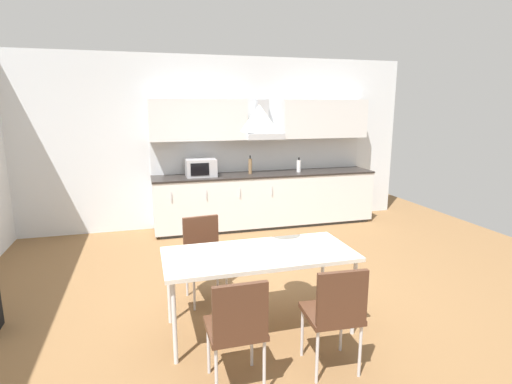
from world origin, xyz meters
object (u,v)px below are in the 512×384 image
(dining_table, at_px, (259,257))
(chair_far_left, at_px, (204,250))
(bottle_white, at_px, (299,166))
(chair_near_right, at_px, (336,309))
(pendant_lamp, at_px, (259,118))
(chair_near_left, at_px, (237,323))
(bottle_brown, at_px, (250,166))
(microwave, at_px, (201,168))

(dining_table, height_order, chair_far_left, chair_far_left)
(bottle_white, relative_size, chair_far_left, 0.29)
(chair_near_right, height_order, pendant_lamp, pendant_lamp)
(bottle_white, xyz_separation_m, chair_far_left, (-2.00, -2.34, -0.49))
(dining_table, xyz_separation_m, chair_near_left, (-0.38, -0.76, -0.16))
(chair_near_left, xyz_separation_m, chair_far_left, (-0.01, 1.52, 0.00))
(chair_far_left, relative_size, pendant_lamp, 2.72)
(chair_near_left, bearing_deg, dining_table, 63.55)
(chair_near_left, bearing_deg, chair_far_left, 90.31)
(bottle_white, relative_size, chair_near_right, 0.29)
(chair_far_left, bearing_deg, bottle_brown, 64.29)
(bottle_brown, height_order, chair_far_left, bottle_brown)
(dining_table, distance_m, pendant_lamp, 1.22)
(microwave, bearing_deg, bottle_brown, 1.78)
(microwave, relative_size, chair_far_left, 0.55)
(chair_near_left, bearing_deg, microwave, 85.37)
(microwave, distance_m, chair_far_left, 2.45)
(dining_table, bearing_deg, pendant_lamp, 0.00)
(bottle_brown, bearing_deg, bottle_white, -3.45)
(dining_table, xyz_separation_m, chair_near_right, (0.37, -0.76, -0.16))
(bottle_brown, bearing_deg, chair_far_left, -115.71)
(bottle_white, bearing_deg, dining_table, -117.47)
(bottle_brown, xyz_separation_m, chair_near_right, (-0.39, -3.92, -0.51))
(chair_far_left, xyz_separation_m, pendant_lamp, (0.39, -0.76, 1.38))
(microwave, relative_size, dining_table, 0.28)
(pendant_lamp, bearing_deg, microwave, 91.17)
(microwave, xyz_separation_m, chair_near_left, (-0.32, -3.89, -0.52))
(bottle_brown, xyz_separation_m, chair_near_left, (-1.14, -3.92, -0.51))
(bottle_white, bearing_deg, chair_near_right, -107.78)
(chair_far_left, bearing_deg, dining_table, -63.04)
(chair_near_right, relative_size, pendant_lamp, 2.72)
(bottle_brown, distance_m, chair_near_right, 3.97)
(microwave, xyz_separation_m, chair_far_left, (-0.32, -2.37, -0.52))
(bottle_white, height_order, pendant_lamp, pendant_lamp)
(pendant_lamp, bearing_deg, bottle_white, 62.53)
(chair_far_left, bearing_deg, microwave, 82.21)
(dining_table, relative_size, chair_far_left, 1.94)
(dining_table, relative_size, chair_near_right, 1.94)
(bottle_brown, distance_m, bottle_white, 0.85)
(chair_near_right, bearing_deg, microwave, 96.41)
(dining_table, distance_m, chair_far_left, 0.87)
(chair_near_left, height_order, chair_far_left, same)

